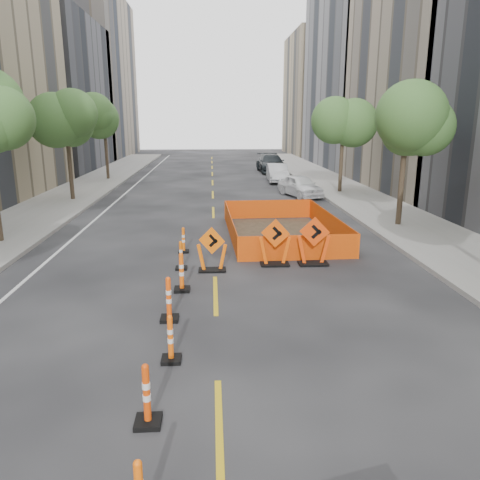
{
  "coord_description": "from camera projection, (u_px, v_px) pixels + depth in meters",
  "views": [
    {
      "loc": [
        -0.06,
        -8.35,
        4.77
      ],
      "look_at": [
        0.8,
        5.82,
        1.1
      ],
      "focal_mm": 35.0,
      "sensor_mm": 36.0,
      "label": 1
    }
  ],
  "objects": [
    {
      "name": "ground_plane",
      "position": [
        217.0,
        367.0,
        9.26
      ],
      "size": [
        140.0,
        140.0,
        0.0
      ],
      "primitive_type": "plane",
      "color": "black"
    },
    {
      "name": "tree_l_c",
      "position": [
        66.0,
        124.0,
        26.97
      ],
      "size": [
        2.8,
        2.8,
        5.95
      ],
      "color": "#382B1E",
      "rests_on": "ground"
    },
    {
      "name": "chevron_sign_left",
      "position": [
        212.0,
        249.0,
        14.97
      ],
      "size": [
        1.12,
        0.89,
        1.47
      ],
      "primitive_type": null,
      "rotation": [
        0.0,
        0.0,
        -0.36
      ],
      "color": "#FD670A",
      "rests_on": "ground"
    },
    {
      "name": "parked_car_far",
      "position": [
        271.0,
        163.0,
        43.36
      ],
      "size": [
        2.44,
        5.69,
        1.63
      ],
      "primitive_type": "imported",
      "rotation": [
        0.0,
        0.0,
        0.03
      ],
      "color": "black",
      "rests_on": "ground"
    },
    {
      "name": "bld_right_d",
      "position": [
        381.0,
        65.0,
        46.61
      ],
      "size": [
        12.0,
        18.0,
        20.0
      ],
      "primitive_type": "cube",
      "color": "gray",
      "rests_on": "ground"
    },
    {
      "name": "tree_r_b",
      "position": [
        406.0,
        125.0,
        20.22
      ],
      "size": [
        2.8,
        2.8,
        5.95
      ],
      "color": "#382B1E",
      "rests_on": "ground"
    },
    {
      "name": "channelizer_6",
      "position": [
        181.0,
        255.0,
        15.23
      ],
      "size": [
        0.38,
        0.38,
        0.96
      ],
      "primitive_type": null,
      "color": "#E05B09",
      "rests_on": "ground"
    },
    {
      "name": "chevron_sign_center",
      "position": [
        275.0,
        242.0,
        15.55
      ],
      "size": [
        1.22,
        0.94,
        1.6
      ],
      "primitive_type": null,
      "rotation": [
        0.0,
        0.0,
        -0.31
      ],
      "color": "#EB5009",
      "rests_on": "ground"
    },
    {
      "name": "parked_car_near",
      "position": [
        300.0,
        186.0,
        29.64
      ],
      "size": [
        2.7,
        4.29,
        1.36
      ],
      "primitive_type": "imported",
      "rotation": [
        0.0,
        0.0,
        0.3
      ],
      "color": "white",
      "rests_on": "ground"
    },
    {
      "name": "channelizer_3",
      "position": [
        170.0,
        338.0,
        9.38
      ],
      "size": [
        0.4,
        0.4,
        1.01
      ],
      "primitive_type": null,
      "color": "#F95C0A",
      "rests_on": "ground"
    },
    {
      "name": "channelizer_4",
      "position": [
        169.0,
        299.0,
        11.31
      ],
      "size": [
        0.44,
        0.44,
        1.12
      ],
      "primitive_type": null,
      "color": "#F94C0A",
      "rests_on": "ground"
    },
    {
      "name": "bld_right_c",
      "position": [
        463.0,
        85.0,
        31.51
      ],
      "size": [
        12.0,
        16.0,
        14.0
      ],
      "primitive_type": "cube",
      "color": "gray",
      "rests_on": "ground"
    },
    {
      "name": "channelizer_5",
      "position": [
        182.0,
        272.0,
        13.27
      ],
      "size": [
        0.45,
        0.45,
        1.14
      ],
      "primitive_type": null,
      "color": "#FF5C0A",
      "rests_on": "ground"
    },
    {
      "name": "chevron_sign_right",
      "position": [
        314.0,
        241.0,
        15.61
      ],
      "size": [
        1.23,
        0.91,
        1.66
      ],
      "primitive_type": null,
      "rotation": [
        0.0,
        0.0,
        -0.24
      ],
      "color": "#E63E09",
      "rests_on": "ground"
    },
    {
      "name": "channelizer_2",
      "position": [
        147.0,
        394.0,
        7.41
      ],
      "size": [
        0.42,
        0.42,
        1.08
      ],
      "primitive_type": null,
      "color": "#DA4009",
      "rests_on": "ground"
    },
    {
      "name": "bld_left_d",
      "position": [
        32.0,
        95.0,
        44.4
      ],
      "size": [
        12.0,
        16.0,
        14.0
      ],
      "primitive_type": "cube",
      "color": "#4C4C51",
      "rests_on": "ground"
    },
    {
      "name": "bld_right_e",
      "position": [
        333.0,
        95.0,
        64.89
      ],
      "size": [
        12.0,
        14.0,
        16.0
      ],
      "primitive_type": "cube",
      "color": "tan",
      "rests_on": "ground"
    },
    {
      "name": "sidewalk_right",
      "position": [
        411.0,
        225.0,
        21.37
      ],
      "size": [
        4.0,
        90.0,
        0.15
      ],
      "primitive_type": "cube",
      "color": "gray",
      "rests_on": "ground"
    },
    {
      "name": "parked_car_mid",
      "position": [
        277.0,
        173.0,
        36.54
      ],
      "size": [
        1.67,
        4.3,
        1.4
      ],
      "primitive_type": "imported",
      "rotation": [
        0.0,
        0.0,
        -0.04
      ],
      "color": "#B4B5BA",
      "rests_on": "ground"
    },
    {
      "name": "sidewalk_left",
      "position": [
        7.0,
        231.0,
        20.31
      ],
      "size": [
        4.0,
        90.0,
        0.15
      ],
      "primitive_type": "cube",
      "color": "gray",
      "rests_on": "ground"
    },
    {
      "name": "channelizer_7",
      "position": [
        183.0,
        240.0,
        17.18
      ],
      "size": [
        0.37,
        0.37,
        0.95
      ],
      "primitive_type": null,
      "color": "orange",
      "rests_on": "ground"
    },
    {
      "name": "tree_r_c",
      "position": [
        343.0,
        123.0,
        29.88
      ],
      "size": [
        2.8,
        2.8,
        5.95
      ],
      "color": "#382B1E",
      "rests_on": "ground"
    },
    {
      "name": "tree_l_d",
      "position": [
        104.0,
        123.0,
        36.63
      ],
      "size": [
        2.8,
        2.8,
        5.95
      ],
      "color": "#382B1E",
      "rests_on": "ground"
    },
    {
      "name": "bld_left_e",
      "position": [
        77.0,
        77.0,
        59.5
      ],
      "size": [
        12.0,
        20.0,
        20.0
      ],
      "primitive_type": "cube",
      "color": "gray",
      "rests_on": "ground"
    },
    {
      "name": "safety_fence",
      "position": [
        281.0,
        225.0,
        19.69
      ],
      "size": [
        4.48,
        7.38,
        0.91
      ],
      "primitive_type": null,
      "rotation": [
        0.0,
        0.0,
        0.03
      ],
      "color": "#FF610D",
      "rests_on": "ground"
    }
  ]
}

